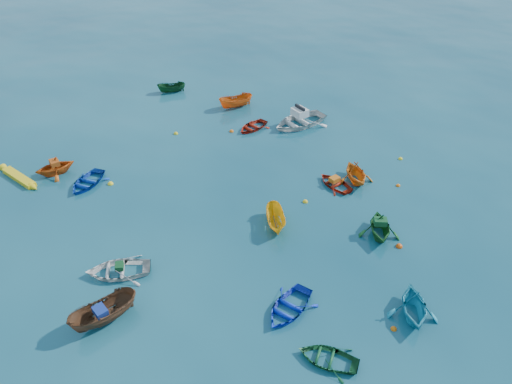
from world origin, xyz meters
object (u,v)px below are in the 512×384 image
Objects in this scene: dinghy_blue_sw at (87,184)px; motorboat_white at (299,125)px; dinghy_blue_se at (289,310)px; kayak_yellow at (20,179)px; dinghy_white_near at (119,273)px.

motorboat_white reaches higher than dinghy_blue_sw.
dinghy_blue_se is (17.04, -0.56, 0.00)m from dinghy_blue_sw.
dinghy_blue_se reaches higher than dinghy_blue_sw.
kayak_yellow is (-21.20, -1.95, 0.00)m from dinghy_blue_se.
motorboat_white is at bearing 49.04° from dinghy_blue_sw.
dinghy_white_near is 0.84× the size of kayak_yellow.
kayak_yellow is (-12.53, 1.59, 0.00)m from dinghy_white_near.
dinghy_blue_se is at bearing 65.53° from dinghy_white_near.
dinghy_white_near reaches higher than dinghy_blue_sw.
dinghy_white_near reaches higher than kayak_yellow.
dinghy_blue_se is (8.67, 3.54, 0.00)m from dinghy_white_near.
dinghy_blue_sw is at bearing -94.57° from motorboat_white.
dinghy_white_near is 9.36m from dinghy_blue_se.
dinghy_blue_se is 0.78× the size of kayak_yellow.
kayak_yellow is at bearing -102.50° from motorboat_white.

